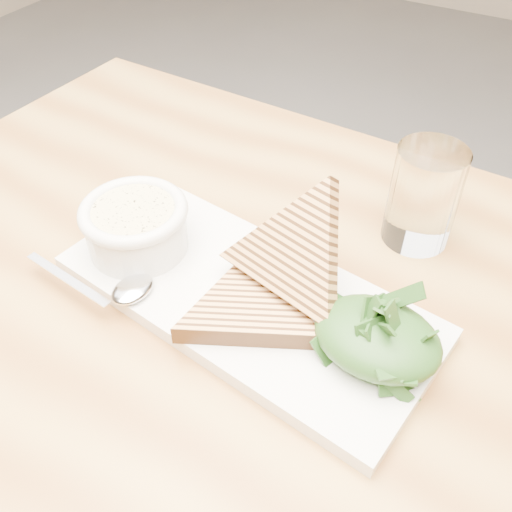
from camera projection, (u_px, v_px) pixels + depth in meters
The scene contains 13 objects.
table_top at pixel (300, 369), 0.55m from camera, with size 1.19×0.79×0.04m, color #AB7E3E.
table_leg_bl at pixel (134, 249), 1.21m from camera, with size 0.06×0.06×0.69m, color #AB7E3E.
platter at pixel (246, 297), 0.58m from camera, with size 0.39×0.17×0.02m, color white.
soup_bowl at pixel (137, 231), 0.61m from camera, with size 0.11×0.11×0.04m, color white.
soup at pixel (133, 212), 0.59m from camera, with size 0.09×0.09×0.01m, color beige.
bowl_rim at pixel (133, 211), 0.59m from camera, with size 0.11×0.11×0.01m, color white.
sandwich_flat at pixel (250, 307), 0.54m from camera, with size 0.16×0.16×0.02m, color tan, non-canonical shape.
sandwich_lean at pixel (294, 254), 0.54m from camera, with size 0.16×0.16×0.09m, color tan, non-canonical shape.
salad_base at pixel (377, 338), 0.50m from camera, with size 0.12×0.09×0.04m, color #183B14.
arugula_pile at pixel (378, 334), 0.50m from camera, with size 0.11×0.10×0.05m, color #2C521D, non-canonical shape.
spoon_bowl at pixel (133, 289), 0.57m from camera, with size 0.04×0.05×0.01m, color silver.
spoon_handle at pixel (68, 279), 0.58m from camera, with size 0.12×0.01×0.00m, color silver.
glass_near at pixel (423, 196), 0.62m from camera, with size 0.08×0.08×0.12m, color white.
Camera 1 is at (0.24, -0.35, 1.17)m, focal length 40.00 mm.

